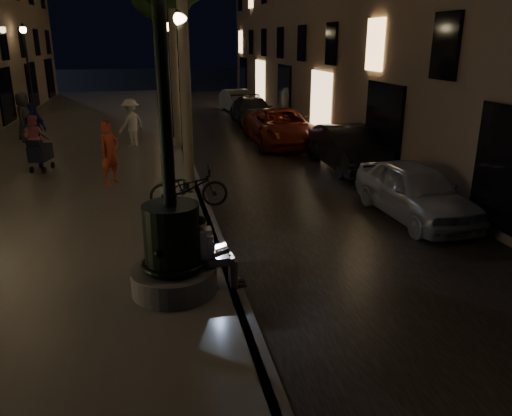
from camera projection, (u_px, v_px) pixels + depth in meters
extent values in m
plane|color=black|center=(182.00, 146.00, 20.58)|extent=(120.00, 120.00, 0.00)
cube|color=black|center=(253.00, 143.00, 21.16)|extent=(6.00, 45.00, 0.02)
cube|color=#69645D|center=(80.00, 147.00, 19.76)|extent=(8.00, 45.00, 0.20)
cube|color=#59595B|center=(182.00, 143.00, 20.55)|extent=(0.25, 45.00, 0.20)
cylinder|color=#59595B|center=(175.00, 280.00, 8.20)|extent=(1.40, 1.40, 0.40)
cylinder|color=black|center=(172.00, 237.00, 7.96)|extent=(0.90, 0.90, 1.10)
torus|color=black|center=(174.00, 263.00, 8.11)|extent=(1.04, 1.04, 0.10)
torus|color=black|center=(171.00, 214.00, 7.84)|extent=(0.89, 0.89, 0.09)
cylinder|color=black|center=(164.00, 101.00, 7.28)|extent=(0.20, 0.20, 3.20)
cube|color=tan|center=(207.00, 261.00, 8.22)|extent=(0.33, 0.22, 0.17)
cube|color=white|center=(203.00, 244.00, 8.11)|extent=(0.42, 0.24, 0.53)
sphere|color=tan|center=(201.00, 224.00, 7.99)|extent=(0.19, 0.19, 0.19)
sphere|color=black|center=(200.00, 222.00, 7.98)|extent=(0.19, 0.19, 0.19)
cube|color=tan|center=(221.00, 262.00, 8.19)|extent=(0.43, 0.12, 0.13)
cube|color=tan|center=(220.00, 258.00, 8.34)|extent=(0.43, 0.12, 0.13)
cube|color=tan|center=(234.00, 274.00, 8.31)|extent=(0.12, 0.11, 0.48)
cube|color=tan|center=(232.00, 270.00, 8.46)|extent=(0.12, 0.11, 0.48)
cube|color=black|center=(239.00, 286.00, 8.40)|extent=(0.24, 0.09, 0.03)
cube|color=black|center=(238.00, 281.00, 8.55)|extent=(0.24, 0.09, 0.03)
cube|color=black|center=(222.00, 256.00, 8.25)|extent=(0.22, 0.31, 0.02)
cube|color=black|center=(213.00, 251.00, 8.18)|extent=(0.08, 0.31, 0.20)
cube|color=#B2C8FF|center=(213.00, 251.00, 8.19)|extent=(0.06, 0.28, 0.17)
cylinder|color=#6B604C|center=(186.00, 97.00, 13.18)|extent=(0.28, 0.28, 5.00)
cylinder|color=#6B604C|center=(175.00, 79.00, 18.73)|extent=(0.28, 0.28, 5.10)
cylinder|color=#6B604C|center=(166.00, 72.00, 24.31)|extent=(0.28, 0.28, 4.90)
cylinder|color=#6B604C|center=(163.00, 64.00, 29.84)|extent=(0.28, 0.28, 5.20)
cylinder|color=black|center=(188.00, 185.00, 13.94)|extent=(0.28, 0.28, 0.20)
cylinder|color=black|center=(185.00, 109.00, 13.26)|extent=(0.12, 0.12, 4.40)
sphere|color=#FFD88C|center=(181.00, 19.00, 12.54)|extent=(0.36, 0.36, 0.36)
cone|color=black|center=(180.00, 8.00, 12.46)|extent=(0.30, 0.30, 0.22)
cylinder|color=black|center=(173.00, 135.00, 21.35)|extent=(0.28, 0.28, 0.20)
cylinder|color=black|center=(170.00, 84.00, 20.68)|extent=(0.12, 0.12, 4.40)
sphere|color=#FFD88C|center=(167.00, 27.00, 19.96)|extent=(0.36, 0.36, 0.36)
cone|color=black|center=(167.00, 20.00, 19.88)|extent=(0.30, 0.30, 0.22)
cylinder|color=black|center=(166.00, 110.00, 28.77)|extent=(0.28, 0.28, 0.20)
cylinder|color=black|center=(164.00, 73.00, 28.10)|extent=(0.12, 0.12, 4.40)
sphere|color=#FFD88C|center=(161.00, 30.00, 27.38)|extent=(0.36, 0.36, 0.36)
cone|color=black|center=(161.00, 25.00, 27.30)|extent=(0.30, 0.30, 0.22)
cylinder|color=black|center=(161.00, 96.00, 36.18)|extent=(0.28, 0.28, 0.20)
cylinder|color=black|center=(160.00, 66.00, 35.51)|extent=(0.12, 0.12, 4.40)
sphere|color=#FFD88C|center=(158.00, 32.00, 34.79)|extent=(0.36, 0.36, 0.36)
cone|color=black|center=(157.00, 29.00, 34.71)|extent=(0.30, 0.30, 0.22)
cylinder|color=black|center=(35.00, 114.00, 27.37)|extent=(0.28, 0.28, 0.20)
cylinder|color=black|center=(29.00, 74.00, 26.70)|extent=(0.12, 0.12, 4.40)
sphere|color=#FFD88C|center=(23.00, 30.00, 25.98)|extent=(0.36, 0.36, 0.36)
cone|color=black|center=(22.00, 25.00, 25.90)|extent=(0.30, 0.30, 0.22)
cube|color=black|center=(40.00, 153.00, 15.64)|extent=(0.66, 0.90, 0.48)
cube|color=black|center=(33.00, 145.00, 15.18)|extent=(0.46, 0.28, 0.31)
cylinder|color=black|center=(32.00, 170.00, 15.49)|extent=(0.09, 0.22, 0.21)
cylinder|color=black|center=(44.00, 170.00, 15.48)|extent=(0.09, 0.22, 0.21)
cylinder|color=black|center=(41.00, 165.00, 16.10)|extent=(0.09, 0.22, 0.21)
cylinder|color=black|center=(53.00, 165.00, 16.09)|extent=(0.09, 0.22, 0.21)
cylinder|color=black|center=(45.00, 137.00, 15.90)|extent=(0.15, 0.47, 0.30)
imported|color=#B5B9BE|center=(415.00, 191.00, 12.06)|extent=(1.77, 4.03, 1.35)
imported|color=black|center=(348.00, 148.00, 16.68)|extent=(1.54, 4.34, 1.42)
imported|color=maroon|center=(281.00, 127.00, 20.60)|extent=(2.45, 5.23, 1.45)
imported|color=#302F34|center=(252.00, 111.00, 25.78)|extent=(1.91, 4.62, 1.34)
imported|color=#9A9B96|center=(237.00, 101.00, 29.96)|extent=(1.79, 4.14, 1.33)
imported|color=#C14226|center=(110.00, 152.00, 14.21)|extent=(0.77, 0.77, 1.80)
imported|color=pink|center=(34.00, 138.00, 17.04)|extent=(0.91, 0.81, 1.56)
imported|color=silver|center=(131.00, 123.00, 19.25)|extent=(1.30, 1.32, 1.82)
imported|color=#292C97|center=(35.00, 128.00, 18.00)|extent=(1.12, 1.01, 1.83)
imported|color=#343439|center=(24.00, 117.00, 20.12)|extent=(0.74, 1.03, 1.96)
imported|color=black|center=(189.00, 188.00, 12.23)|extent=(1.92, 0.71, 1.00)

